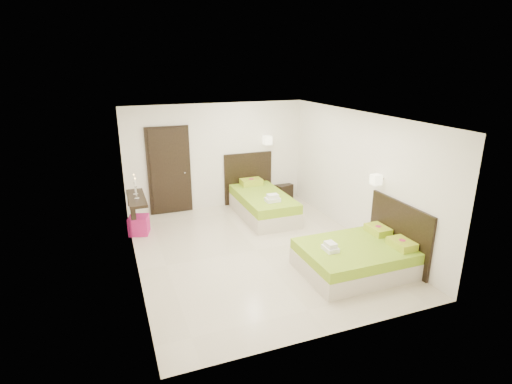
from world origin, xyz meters
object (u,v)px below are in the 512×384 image
object	(u,v)px
bed_double	(359,256)
nightstand	(282,191)
ottoman	(139,225)
bed_single	(262,202)

from	to	relation	value
bed_double	nightstand	size ratio (longest dim) A/B	4.18
ottoman	bed_single	bearing A→B (deg)	2.40
nightstand	ottoman	world-z (taller)	same
nightstand	bed_double	bearing A→B (deg)	-114.18
bed_single	bed_double	distance (m)	3.20
bed_single	ottoman	bearing A→B (deg)	-177.60
bed_double	nightstand	bearing A→B (deg)	84.56
bed_double	ottoman	size ratio (longest dim) A/B	4.70
bed_single	ottoman	distance (m)	2.88
bed_double	bed_single	bearing A→B (deg)	100.64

